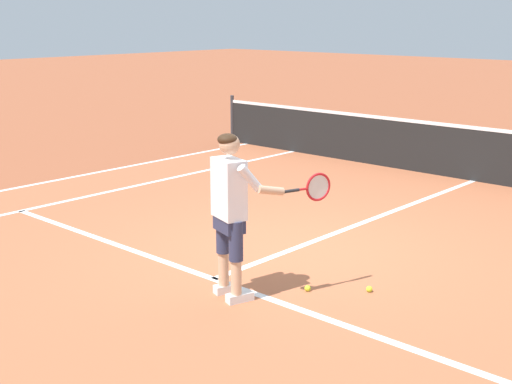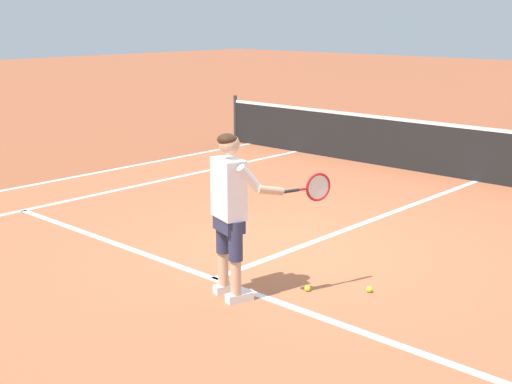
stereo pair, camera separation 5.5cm
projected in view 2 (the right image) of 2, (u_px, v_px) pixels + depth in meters
ground_plane at (295, 249)px, 8.65m from camera, size 80.00×80.00×0.00m
court_inner_surface at (270, 258)px, 8.31m from camera, size 10.98×11.34×0.00m
line_service at (214, 279)px, 7.65m from camera, size 8.23×0.10×0.01m
line_centre_service at (375, 219)px, 9.93m from camera, size 0.10×6.40×0.01m
line_singles_left at (77, 199)px, 11.02m from camera, size 0.10×10.94×0.01m
line_doubles_left at (32, 185)px, 11.93m from camera, size 0.10×10.94×0.01m
tennis_net at (478, 154)px, 12.08m from camera, size 11.96×0.08×1.07m
tennis_player at (232, 205)px, 6.92m from camera, size 0.90×1.02×1.71m
tennis_ball_near_feet at (369, 289)px, 7.28m from camera, size 0.07×0.07×0.07m
tennis_ball_by_baseline at (308, 288)px, 7.31m from camera, size 0.07×0.07×0.07m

